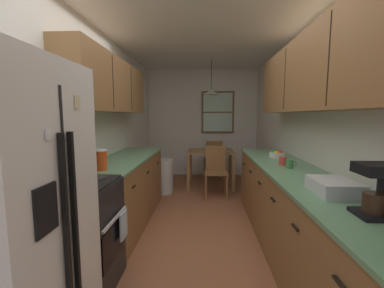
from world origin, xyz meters
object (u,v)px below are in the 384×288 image
at_px(microwave_over_range, 53,90).
at_px(mug_by_coffeemaker, 283,161).
at_px(stove_range, 75,236).
at_px(refrigerator, 6,228).
at_px(dish_rack, 334,187).
at_px(mug_spare, 290,164).
at_px(dining_chair_far, 214,158).
at_px(trash_bin, 164,176).
at_px(table_serving_bowl, 213,150).
at_px(dining_table, 211,157).
at_px(fruit_bowl, 277,154).
at_px(coffee_maker, 384,189).
at_px(dining_chair_near, 216,169).
at_px(storage_canister, 101,160).

height_order(microwave_over_range, mug_by_coffeemaker, microwave_over_range).
bearing_deg(stove_range, microwave_over_range, 179.97).
bearing_deg(refrigerator, microwave_over_range, 101.46).
height_order(stove_range, dish_rack, stove_range).
relative_size(mug_by_coffeemaker, mug_spare, 1.06).
relative_size(dining_chair_far, trash_bin, 1.41).
bearing_deg(mug_spare, table_serving_bowl, 108.18).
height_order(microwave_over_range, dining_table, microwave_over_range).
height_order(stove_range, dining_chair_far, stove_range).
relative_size(fruit_bowl, dish_rack, 0.62).
relative_size(mug_by_coffeemaker, dish_rack, 0.35).
relative_size(dining_table, mug_by_coffeemaker, 7.68).
bearing_deg(dish_rack, refrigerator, -163.09).
distance_m(refrigerator, dining_table, 3.97).
distance_m(dining_chair_far, dish_rack, 3.87).
bearing_deg(mug_spare, microwave_over_range, -160.14).
height_order(refrigerator, table_serving_bowl, refrigerator).
bearing_deg(mug_spare, dish_rack, -88.28).
bearing_deg(refrigerator, mug_spare, 36.88).
xyz_separation_m(microwave_over_range, coffee_maker, (2.16, -0.51, -0.59)).
bearing_deg(mug_by_coffeemaker, trash_bin, 133.98).
xyz_separation_m(dining_chair_far, mug_by_coffeemaker, (0.68, -2.75, 0.45)).
xyz_separation_m(stove_range, dining_table, (1.18, 3.09, 0.15)).
bearing_deg(table_serving_bowl, coffee_maker, -76.86).
xyz_separation_m(mug_by_coffeemaker, mug_spare, (0.02, -0.16, -0.00)).
bearing_deg(dining_chair_near, mug_spare, -68.18).
relative_size(dining_table, mug_spare, 8.14).
height_order(stove_range, mug_spare, stove_range).
height_order(refrigerator, storage_canister, refrigerator).
height_order(mug_spare, fruit_bowl, same).
height_order(microwave_over_range, dining_chair_far, microwave_over_range).
relative_size(coffee_maker, table_serving_bowl, 1.54).
bearing_deg(refrigerator, fruit_bowl, 47.27).
relative_size(refrigerator, storage_canister, 8.21).
height_order(dining_table, mug_by_coffeemaker, mug_by_coffeemaker).
distance_m(coffee_maker, mug_spare, 1.27).
bearing_deg(stove_range, fruit_bowl, 35.84).
height_order(dining_table, mug_spare, mug_spare).
height_order(stove_range, dining_table, stove_range).
distance_m(microwave_over_range, storage_canister, 0.86).
bearing_deg(microwave_over_range, refrigerator, -78.54).
distance_m(microwave_over_range, mug_spare, 2.32).
distance_m(microwave_over_range, dining_chair_near, 3.09).
xyz_separation_m(dining_table, table_serving_bowl, (0.05, -0.10, 0.16)).
xyz_separation_m(microwave_over_range, dining_table, (1.29, 3.09, -1.03)).
bearing_deg(fruit_bowl, mug_spare, -95.54).
distance_m(microwave_over_range, table_serving_bowl, 3.40).
xyz_separation_m(stove_range, dish_rack, (1.99, -0.11, 0.48)).
bearing_deg(fruit_bowl, storage_canister, -156.05).
bearing_deg(dining_table, mug_by_coffeemaker, -70.57).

